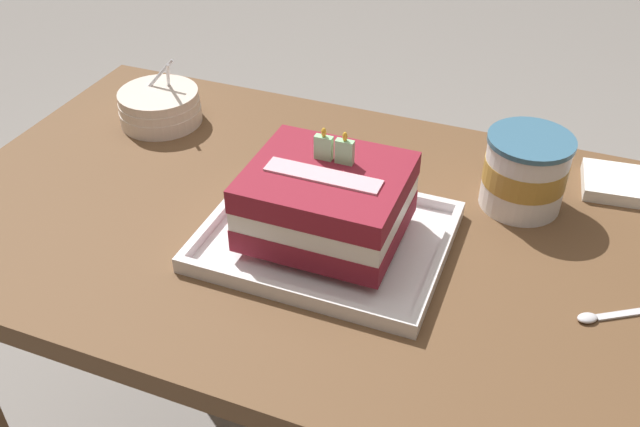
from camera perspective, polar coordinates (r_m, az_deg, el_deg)
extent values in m
cube|color=brown|center=(1.06, -0.48, -1.13)|extent=(1.16, 0.70, 0.04)
cube|color=brown|center=(1.69, -13.16, -1.62)|extent=(0.06, 0.06, 0.72)
cube|color=brown|center=(1.49, 23.28, -10.64)|extent=(0.06, 0.06, 0.72)
cube|color=silver|center=(1.00, 0.51, -2.20)|extent=(0.34, 0.27, 0.01)
cube|color=silver|center=(0.90, -2.49, -6.47)|extent=(0.34, 0.01, 0.02)
cube|color=silver|center=(1.09, 2.98, 2.31)|extent=(0.34, 0.01, 0.02)
cube|color=silver|center=(1.05, -7.85, 0.39)|extent=(0.01, 0.25, 0.02)
cube|color=silver|center=(0.96, 9.69, -3.86)|extent=(0.01, 0.25, 0.02)
cube|color=maroon|center=(0.97, 0.52, -0.50)|extent=(0.21, 0.18, 0.03)
cube|color=white|center=(0.96, 0.53, 1.02)|extent=(0.21, 0.18, 0.03)
cube|color=maroon|center=(0.94, 0.54, 2.60)|extent=(0.21, 0.18, 0.03)
cube|color=beige|center=(0.92, 0.24, 3.12)|extent=(0.16, 0.03, 0.00)
cube|color=#99DB9E|center=(0.94, 0.30, 5.40)|extent=(0.03, 0.01, 0.03)
ellipsoid|color=yellow|center=(0.93, 0.31, 6.63)|extent=(0.01, 0.01, 0.01)
cube|color=#99DB9E|center=(0.94, 2.02, 5.05)|extent=(0.03, 0.01, 0.03)
ellipsoid|color=yellow|center=(0.92, 2.05, 6.28)|extent=(0.01, 0.01, 0.01)
cylinder|color=silver|center=(1.32, -12.84, 7.87)|extent=(0.15, 0.15, 0.03)
cylinder|color=silver|center=(1.31, -12.94, 8.50)|extent=(0.15, 0.15, 0.03)
cylinder|color=silver|center=(1.30, -13.04, 9.13)|extent=(0.14, 0.14, 0.03)
cylinder|color=silver|center=(1.29, -12.29, 10.83)|extent=(0.05, 0.06, 0.08)
cylinder|color=silver|center=(1.31, -13.02, 10.91)|extent=(0.06, 0.03, 0.07)
cylinder|color=white|center=(1.09, 16.35, 3.11)|extent=(0.12, 0.12, 0.11)
cylinder|color=#B78938|center=(1.08, 16.40, 3.34)|extent=(0.12, 0.12, 0.04)
cylinder|color=#396784|center=(1.06, 16.89, 5.74)|extent=(0.13, 0.13, 0.01)
ellipsoid|color=silver|center=(0.94, 20.98, -7.96)|extent=(0.03, 0.03, 0.01)
cube|color=silver|center=(0.98, 24.08, -7.41)|extent=(0.09, 0.06, 0.00)
cube|color=white|center=(1.20, 23.07, 2.27)|extent=(0.11, 0.11, 0.02)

